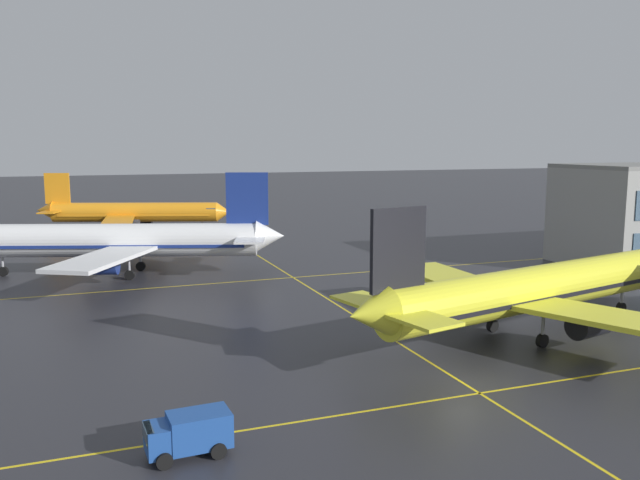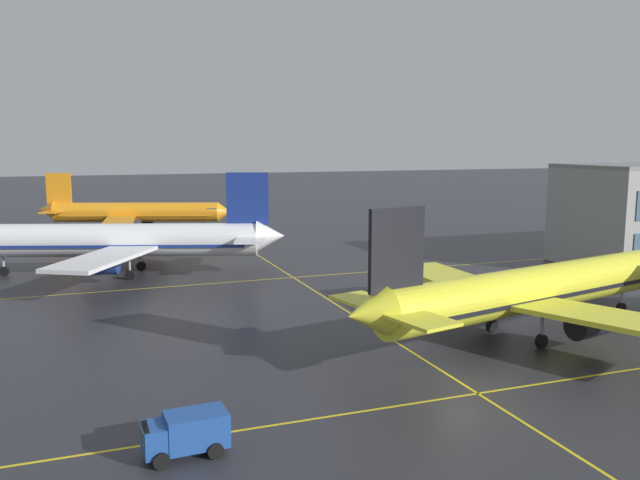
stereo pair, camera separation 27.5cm
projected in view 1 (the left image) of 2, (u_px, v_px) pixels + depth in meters
ground_plane at (462, 382)px, 41.42m from camera, size 600.00×600.00×0.00m
airliner_front_gate at (530, 290)px, 50.71m from camera, size 35.34×30.03×11.07m
airliner_second_row at (121, 241)px, 74.51m from camera, size 37.49×32.05×11.95m
airliner_third_row at (133, 213)px, 110.51m from camera, size 32.25×27.59×10.29m
taxiway_markings at (358, 318)px, 56.72m from camera, size 117.88×81.44×0.01m
service_truck_red_van at (188, 432)px, 31.55m from camera, size 4.22×2.36×2.10m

